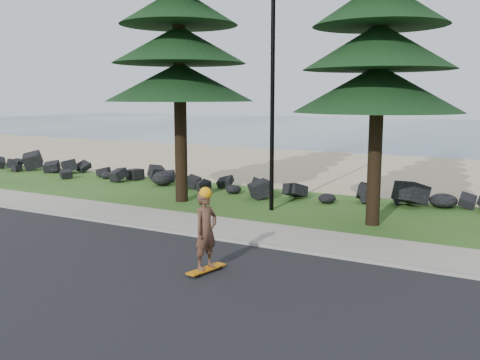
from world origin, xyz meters
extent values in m
plane|color=#2C541A|center=(0.00, 0.00, 0.00)|extent=(160.00, 160.00, 0.00)
cube|color=black|center=(0.00, -4.50, 0.01)|extent=(160.00, 7.00, 0.02)
cube|color=gray|center=(0.00, -0.90, 0.05)|extent=(160.00, 0.20, 0.10)
cube|color=#9F9285|center=(0.00, 0.20, 0.04)|extent=(160.00, 2.00, 0.08)
cube|color=tan|center=(0.00, 14.50, 0.01)|extent=(160.00, 15.00, 0.01)
cube|color=#3C5E73|center=(0.00, 51.00, 0.00)|extent=(160.00, 58.00, 0.01)
cylinder|color=black|center=(-3.50, 3.00, 6.50)|extent=(0.44, 0.44, 13.00)
cylinder|color=black|center=(3.50, 2.80, 6.00)|extent=(0.40, 0.40, 12.00)
cylinder|color=black|center=(0.00, 3.20, 4.00)|extent=(0.14, 0.14, 8.00)
cube|color=#C8700B|center=(1.60, -3.29, 0.10)|extent=(0.43, 1.03, 0.03)
imported|color=#533326|center=(1.60, -3.29, 0.95)|extent=(0.51, 0.67, 1.66)
sphere|color=orange|center=(1.60, -3.29, 1.75)|extent=(0.27, 0.27, 0.27)
camera|label=1|loc=(7.58, -12.53, 3.75)|focal=40.00mm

